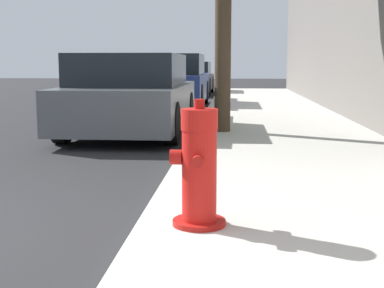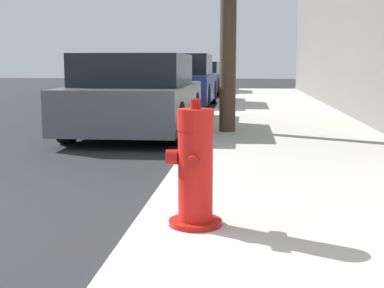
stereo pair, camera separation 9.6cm
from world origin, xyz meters
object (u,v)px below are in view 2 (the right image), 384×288
at_px(parked_car_near, 137,95).
at_px(parked_car_far, 197,78).
at_px(parked_car_mid, 180,82).
at_px(fire_hydrant, 195,169).

xyz_separation_m(parked_car_near, parked_car_far, (-0.05, 11.93, -0.03)).
height_order(parked_car_near, parked_car_mid, parked_car_mid).
distance_m(fire_hydrant, parked_car_far, 17.67).
distance_m(parked_car_near, parked_car_far, 11.93).
relative_size(fire_hydrant, parked_car_near, 0.20).
bearing_deg(parked_car_near, parked_car_mid, 89.33).
height_order(parked_car_near, parked_car_far, parked_car_near).
xyz_separation_m(fire_hydrant, parked_car_mid, (-1.47, 11.23, 0.19)).
xyz_separation_m(parked_car_near, parked_car_mid, (0.07, 5.57, 0.05)).
bearing_deg(fire_hydrant, parked_car_near, 105.15).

